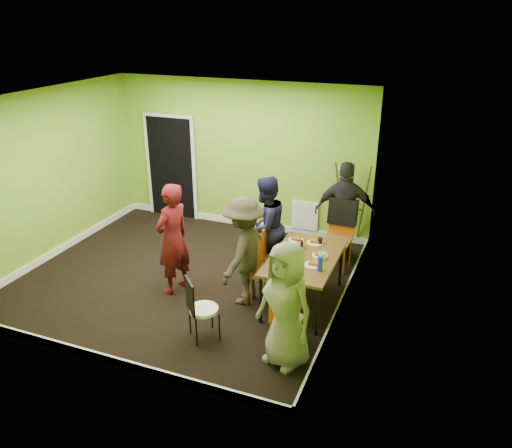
{
  "coord_description": "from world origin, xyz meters",
  "views": [
    {
      "loc": [
        3.59,
        -6.11,
        3.91
      ],
      "look_at": [
        1.19,
        0.0,
        1.1
      ],
      "focal_mm": 35.0,
      "sensor_mm": 36.0,
      "label": 1
    }
  ],
  "objects": [
    {
      "name": "easel",
      "position": [
        2.17,
        2.02,
        0.78
      ],
      "size": [
        0.63,
        0.59,
        1.58
      ],
      "color": "brown",
      "rests_on": "ground"
    },
    {
      "name": "plate_wall_back",
      "position": [
        2.14,
        0.03,
        0.76
      ],
      "size": [
        0.22,
        0.22,
        0.01
      ],
      "primitive_type": "cylinder",
      "color": "white",
      "rests_on": "dining_table"
    },
    {
      "name": "chair_left_near",
      "position": [
        1.37,
        -0.22,
        0.54
      ],
      "size": [
        0.43,
        0.43,
        0.96
      ],
      "rotation": [
        0.0,
        0.0,
        -1.65
      ],
      "color": "orange",
      "rests_on": "ground"
    },
    {
      "name": "plate_far_back",
      "position": [
        1.97,
        0.41,
        0.76
      ],
      "size": [
        0.24,
        0.24,
        0.01
      ],
      "primitive_type": "cylinder",
      "color": "white",
      "rests_on": "dining_table"
    },
    {
      "name": "ground",
      "position": [
        0.0,
        0.0,
        0.0
      ],
      "size": [
        5.0,
        5.0,
        0.0
      ],
      "primitive_type": "plane",
      "color": "black",
      "rests_on": "ground"
    },
    {
      "name": "plate_far_front",
      "position": [
        1.95,
        -0.6,
        0.76
      ],
      "size": [
        0.22,
        0.22,
        0.01
      ],
      "primitive_type": "cylinder",
      "color": "white",
      "rests_on": "dining_table"
    },
    {
      "name": "orange_bottle",
      "position": [
        1.89,
        0.15,
        0.79
      ],
      "size": [
        0.03,
        0.03,
        0.09
      ],
      "primitive_type": "cylinder",
      "color": "orange",
      "rests_on": "dining_table"
    },
    {
      "name": "cup_b",
      "position": [
        2.2,
        -0.05,
        0.8
      ],
      "size": [
        0.11,
        0.11,
        0.1
      ],
      "primitive_type": "imported",
      "color": "white",
      "rests_on": "dining_table"
    },
    {
      "name": "person_back_end",
      "position": [
        2.17,
        1.55,
        0.85
      ],
      "size": [
        1.06,
        0.6,
        1.7
      ],
      "primitive_type": "imported",
      "rotation": [
        0.0,
        0.0,
        3.33
      ],
      "color": "black",
      "rests_on": "ground"
    },
    {
      "name": "glass_mid",
      "position": [
        1.8,
        0.22,
        0.8
      ],
      "size": [
        0.07,
        0.07,
        0.09
      ],
      "primitive_type": "cylinder",
      "color": "black",
      "rests_on": "dining_table"
    },
    {
      "name": "room_walls",
      "position": [
        -0.02,
        0.04,
        0.99
      ],
      "size": [
        5.04,
        4.54,
        2.82
      ],
      "color": "#7BAD2C",
      "rests_on": "ground"
    },
    {
      "name": "chair_bentwood",
      "position": [
        0.95,
        -1.36,
        0.48
      ],
      "size": [
        0.48,
        0.47,
        0.87
      ],
      "rotation": [
        0.0,
        0.0,
        -0.8
      ],
      "color": "black",
      "rests_on": "ground"
    },
    {
      "name": "person_left_near",
      "position": [
        1.13,
        -0.31,
        0.8
      ],
      "size": [
        0.67,
        1.08,
        1.6
      ],
      "primitive_type": "imported",
      "rotation": [
        0.0,
        0.0,
        -1.65
      ],
      "color": "#322A21",
      "rests_on": "ground"
    },
    {
      "name": "plate_near_right",
      "position": [
        1.75,
        -0.44,
        0.76
      ],
      "size": [
        0.22,
        0.22,
        0.01
      ],
      "primitive_type": "cylinder",
      "color": "white",
      "rests_on": "dining_table"
    },
    {
      "name": "plate_near_left",
      "position": [
        1.68,
        0.39,
        0.76
      ],
      "size": [
        0.24,
        0.24,
        0.01
      ],
      "primitive_type": "cylinder",
      "color": "white",
      "rests_on": "dining_table"
    },
    {
      "name": "cup_a",
      "position": [
        1.7,
        -0.22,
        0.8
      ],
      "size": [
        0.13,
        0.13,
        0.1
      ],
      "primitive_type": "imported",
      "color": "white",
      "rests_on": "dining_table"
    },
    {
      "name": "chair_back_end",
      "position": [
        2.15,
        1.37,
        0.79
      ],
      "size": [
        0.49,
        0.57,
        1.12
      ],
      "rotation": [
        0.0,
        0.0,
        3.07
      ],
      "color": "orange",
      "rests_on": "ground"
    },
    {
      "name": "thermos",
      "position": [
        1.86,
        -0.11,
        0.87
      ],
      "size": [
        0.07,
        0.07,
        0.25
      ],
      "primitive_type": "cylinder",
      "color": "white",
      "rests_on": "dining_table"
    },
    {
      "name": "person_standing",
      "position": [
        0.05,
        -0.42,
        0.85
      ],
      "size": [
        0.55,
        0.7,
        1.69
      ],
      "primitive_type": "imported",
      "rotation": [
        0.0,
        0.0,
        -1.82
      ],
      "color": "#520E10",
      "rests_on": "ground"
    },
    {
      "name": "dining_table",
      "position": [
        1.95,
        -0.07,
        0.7
      ],
      "size": [
        0.9,
        1.5,
        0.75
      ],
      "color": "black",
      "rests_on": "ground"
    },
    {
      "name": "person_front_end",
      "position": [
        2.12,
        -1.41,
        0.78
      ],
      "size": [
        0.9,
        0.76,
        1.57
      ],
      "primitive_type": "imported",
      "rotation": [
        0.0,
        0.0,
        -0.41
      ],
      "color": "gray",
      "rests_on": "ground"
    },
    {
      "name": "chair_front_end",
      "position": [
        2.04,
        -1.19,
        0.48
      ],
      "size": [
        0.4,
        0.4,
        0.86
      ],
      "rotation": [
        0.0,
        0.0,
        -0.13
      ],
      "color": "orange",
      "rests_on": "ground"
    },
    {
      "name": "chair_left_far",
      "position": [
        1.3,
        0.39,
        0.51
      ],
      "size": [
        0.42,
        0.42,
        0.91
      ],
      "rotation": [
        0.0,
        0.0,
        -1.45
      ],
      "color": "orange",
      "rests_on": "ground"
    },
    {
      "name": "blue_bottle",
      "position": [
        2.25,
        -0.39,
        0.85
      ],
      "size": [
        0.07,
        0.07,
        0.21
      ],
      "primitive_type": "cylinder",
      "color": "#1832B8",
      "rests_on": "dining_table"
    },
    {
      "name": "person_left_far",
      "position": [
        1.13,
        0.56,
        0.81
      ],
      "size": [
        0.88,
        0.97,
        1.63
      ],
      "primitive_type": "imported",
      "rotation": [
        0.0,
        0.0,
        -1.97
      ],
      "color": "#161535",
      "rests_on": "ground"
    },
    {
      "name": "plate_wall_front",
      "position": [
        2.14,
        -0.27,
        0.76
      ],
      "size": [
        0.25,
        0.25,
        0.01
      ],
      "primitive_type": "cylinder",
      "color": "white",
      "rests_on": "dining_table"
    },
    {
      "name": "glass_back",
      "position": [
        2.04,
        0.41,
        0.8
      ],
      "size": [
        0.07,
        0.07,
        0.1
      ],
      "primitive_type": "cylinder",
      "color": "black",
      "rests_on": "dining_table"
    },
    {
      "name": "glass_front",
      "position": [
        1.99,
        -0.63,
        0.8
      ],
      "size": [
        0.06,
        0.06,
        0.1
      ],
      "primitive_type": "cylinder",
      "color": "black",
      "rests_on": "dining_table"
    }
  ]
}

